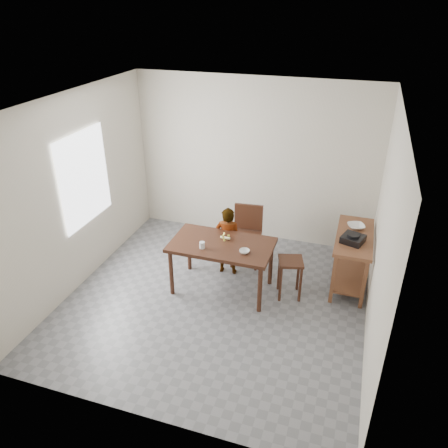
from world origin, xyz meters
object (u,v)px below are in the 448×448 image
(stool, at_px, (289,278))
(prep_counter, at_px, (351,260))
(child, at_px, (228,241))
(dining_table, at_px, (222,266))
(dining_chair, at_px, (246,237))

(stool, bearing_deg, prep_counter, 35.67)
(prep_counter, xyz_separation_m, child, (-1.77, -0.26, 0.14))
(dining_table, bearing_deg, child, 96.89)
(dining_table, distance_m, dining_chair, 0.79)
(child, bearing_deg, dining_chair, -125.65)
(child, xyz_separation_m, stool, (0.99, -0.30, -0.25))
(dining_table, height_order, stool, dining_table)
(child, bearing_deg, stool, 157.24)
(dining_table, xyz_separation_m, prep_counter, (1.72, 0.70, 0.03))
(stool, bearing_deg, dining_table, -171.50)
(stool, bearing_deg, dining_chair, 141.61)
(dining_chair, bearing_deg, stool, -43.86)
(dining_table, height_order, prep_counter, prep_counter)
(dining_table, relative_size, dining_chair, 1.53)
(dining_table, relative_size, child, 1.30)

